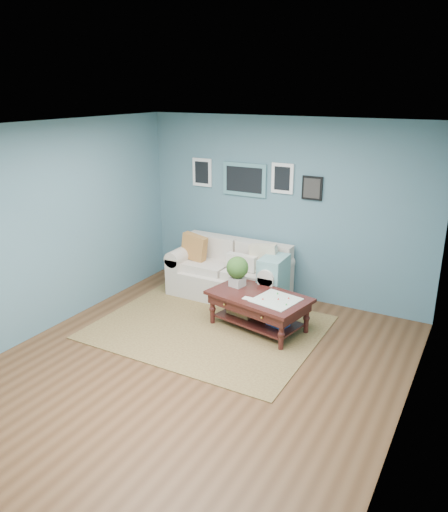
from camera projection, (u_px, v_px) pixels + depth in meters
The scene contains 4 objects.
room_shell at pixel (195, 255), 5.40m from camera, with size 5.00×5.02×2.70m.
area_rug at pixel (208, 327), 6.73m from camera, with size 2.89×2.31×0.01m, color brown.
loveseat at pixel (235, 273), 7.59m from camera, with size 1.85×0.84×0.95m.
coffee_table at pixel (255, 299), 6.64m from camera, with size 1.42×1.00×0.91m.
Camera 1 is at (2.74, -4.26, 3.09)m, focal length 35.00 mm.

